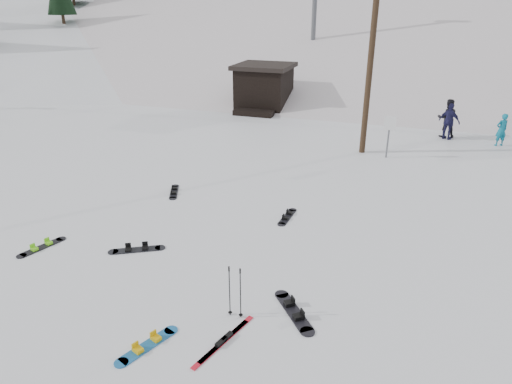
% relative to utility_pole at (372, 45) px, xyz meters
% --- Properties ---
extents(ground, '(200.00, 200.00, 0.00)m').
position_rel_utility_pole_xyz_m(ground, '(-2.00, -14.00, -4.68)').
color(ground, white).
rests_on(ground, ground).
extents(ski_slope, '(60.00, 85.24, 65.97)m').
position_rel_utility_pole_xyz_m(ski_slope, '(-2.00, 41.00, -16.68)').
color(ski_slope, silver).
rests_on(ski_slope, ground).
extents(ridge_left, '(47.54, 95.03, 58.38)m').
position_rel_utility_pole_xyz_m(ridge_left, '(-38.00, 34.00, -15.68)').
color(ridge_left, white).
rests_on(ridge_left, ground).
extents(treeline_left, '(20.00, 64.00, 10.00)m').
position_rel_utility_pole_xyz_m(treeline_left, '(-36.00, 26.00, -4.68)').
color(treeline_left, black).
rests_on(treeline_left, ground).
extents(treeline_crest, '(50.00, 6.00, 10.00)m').
position_rel_utility_pole_xyz_m(treeline_crest, '(-2.00, 72.00, -4.68)').
color(treeline_crest, black).
rests_on(treeline_crest, ski_slope).
extents(utility_pole, '(2.00, 0.26, 9.00)m').
position_rel_utility_pole_xyz_m(utility_pole, '(0.00, 0.00, 0.00)').
color(utility_pole, '#3A2819').
rests_on(utility_pole, ground).
extents(trail_sign, '(0.50, 0.09, 1.85)m').
position_rel_utility_pole_xyz_m(trail_sign, '(1.10, -0.42, -3.41)').
color(trail_sign, '#595B60').
rests_on(trail_sign, ground).
extents(lift_hut, '(3.40, 4.10, 2.75)m').
position_rel_utility_pole_xyz_m(lift_hut, '(-7.00, 6.94, -3.32)').
color(lift_hut, black).
rests_on(lift_hut, ground).
extents(hero_snowboard, '(0.73, 1.43, 0.11)m').
position_rel_utility_pole_xyz_m(hero_snowboard, '(-2.52, -14.20, -4.65)').
color(hero_snowboard, '#1B6BB2').
rests_on(hero_snowboard, ground).
extents(hero_skis, '(0.64, 1.85, 0.10)m').
position_rel_utility_pole_xyz_m(hero_skis, '(-1.11, -13.56, -4.65)').
color(hero_skis, '#B21222').
rests_on(hero_skis, ground).
extents(ski_poles, '(0.34, 0.09, 1.25)m').
position_rel_utility_pole_xyz_m(ski_poles, '(-1.19, -12.72, -4.04)').
color(ski_poles, black).
rests_on(ski_poles, ground).
extents(board_scatter_a, '(1.40, 0.92, 0.11)m').
position_rel_utility_pole_xyz_m(board_scatter_a, '(-4.83, -10.97, -4.65)').
color(board_scatter_a, black).
rests_on(board_scatter_a, ground).
extents(board_scatter_b, '(0.74, 1.32, 0.10)m').
position_rel_utility_pole_xyz_m(board_scatter_b, '(-5.84, -6.96, -4.66)').
color(board_scatter_b, black).
rests_on(board_scatter_b, ground).
extents(board_scatter_c, '(0.63, 1.40, 0.10)m').
position_rel_utility_pole_xyz_m(board_scatter_c, '(-7.44, -11.72, -4.65)').
color(board_scatter_c, black).
rests_on(board_scatter_c, ground).
extents(board_scatter_d, '(1.20, 1.40, 0.12)m').
position_rel_utility_pole_xyz_m(board_scatter_d, '(0.00, -12.19, -4.65)').
color(board_scatter_d, black).
rests_on(board_scatter_d, ground).
extents(board_scatter_f, '(0.32, 1.38, 0.10)m').
position_rel_utility_pole_xyz_m(board_scatter_f, '(-1.42, -7.59, -4.66)').
color(board_scatter_f, black).
rests_on(board_scatter_f, ground).
extents(skier_teal, '(0.67, 0.60, 1.54)m').
position_rel_utility_pole_xyz_m(skier_teal, '(6.01, 3.14, -3.91)').
color(skier_teal, '#0E708D').
rests_on(skier_teal, ground).
extents(skier_dark, '(1.04, 0.87, 1.91)m').
position_rel_utility_pole_xyz_m(skier_dark, '(3.62, 3.90, -3.73)').
color(skier_dark, black).
rests_on(skier_dark, ground).
extents(skier_navy, '(1.13, 0.87, 1.79)m').
position_rel_utility_pole_xyz_m(skier_navy, '(3.72, 3.46, -3.79)').
color(skier_navy, '#1B1A42').
rests_on(skier_navy, ground).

